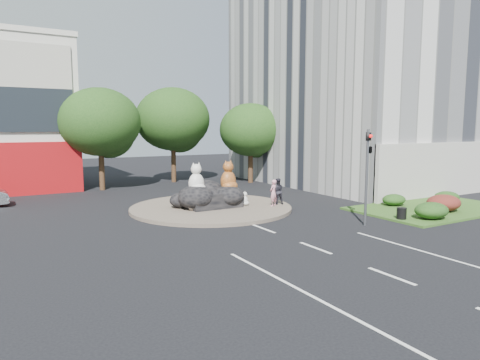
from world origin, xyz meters
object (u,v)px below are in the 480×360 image
object	(u,v)px
litter_bin	(402,213)
pedestrian_pink	(273,193)
kitten_white	(245,198)
kitten_calico	(192,202)
cat_white	(196,178)
pedestrian_dark	(277,191)
cat_tabby	(228,176)

from	to	relation	value
litter_bin	pedestrian_pink	bearing A→B (deg)	122.84
kitten_white	litter_bin	bearing A→B (deg)	-102.72
kitten_white	kitten_calico	bearing A→B (deg)	127.80
cat_white	kitten_calico	xyz separation A→B (m)	(-0.49, -0.44, -1.34)
kitten_white	pedestrian_dark	xyz separation A→B (m)	(2.02, -0.68, 0.38)
pedestrian_dark	cat_white	bearing A→B (deg)	2.94
pedestrian_pink	pedestrian_dark	xyz separation A→B (m)	(0.60, 0.42, 0.00)
cat_tabby	pedestrian_pink	world-z (taller)	cat_tabby
kitten_calico	pedestrian_dark	bearing A→B (deg)	29.20
pedestrian_pink	kitten_calico	bearing A→B (deg)	-40.65
cat_tabby	kitten_calico	size ratio (longest dim) A/B	1.94
kitten_calico	pedestrian_pink	world-z (taller)	pedestrian_pink
pedestrian_dark	cat_tabby	bearing A→B (deg)	-4.92
kitten_calico	kitten_white	xyz separation A→B (m)	(3.53, -0.18, -0.06)
pedestrian_pink	pedestrian_dark	distance (m)	0.73
pedestrian_pink	litter_bin	bearing A→B (deg)	96.67
cat_white	pedestrian_pink	bearing A→B (deg)	-26.39
cat_tabby	litter_bin	size ratio (longest dim) A/B	3.13
kitten_calico	litter_bin	distance (m)	11.84
cat_white	litter_bin	size ratio (longest dim) A/B	3.03
cat_white	pedestrian_pink	world-z (taller)	cat_white
cat_white	kitten_calico	distance (m)	1.49
kitten_calico	pedestrian_dark	size ratio (longest dim) A/B	0.61
kitten_calico	pedestrian_pink	distance (m)	5.11
cat_tabby	kitten_calico	distance (m)	2.98
kitten_calico	pedestrian_dark	xyz separation A→B (m)	(5.55, -0.86, 0.33)
litter_bin	kitten_white	bearing A→B (deg)	126.52
kitten_calico	cat_tabby	bearing A→B (deg)	45.40
cat_tabby	cat_white	bearing A→B (deg)	166.33
pedestrian_dark	kitten_calico	bearing A→B (deg)	8.58
cat_tabby	kitten_white	bearing A→B (deg)	-40.98
cat_tabby	litter_bin	distance (m)	10.37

